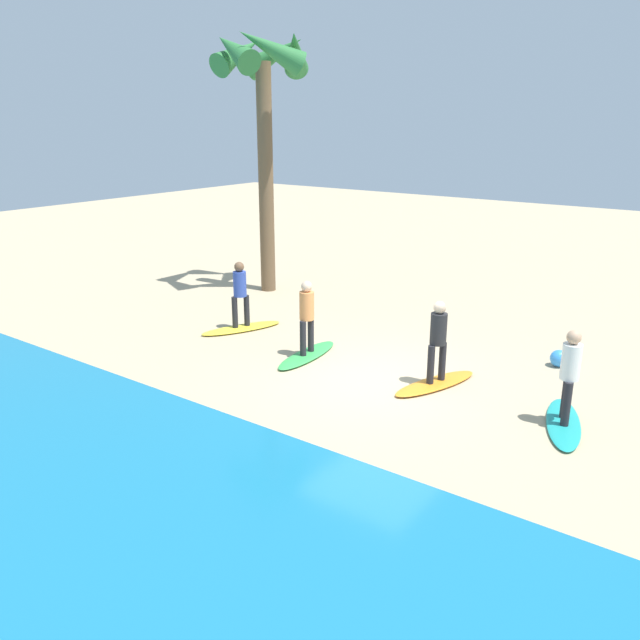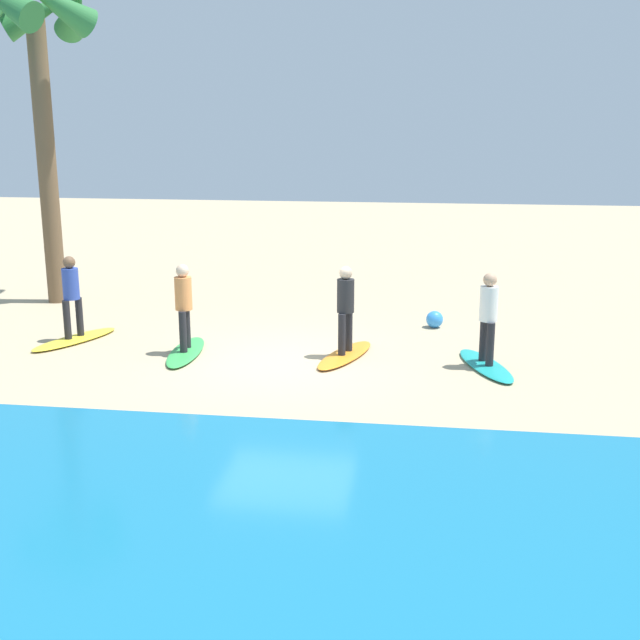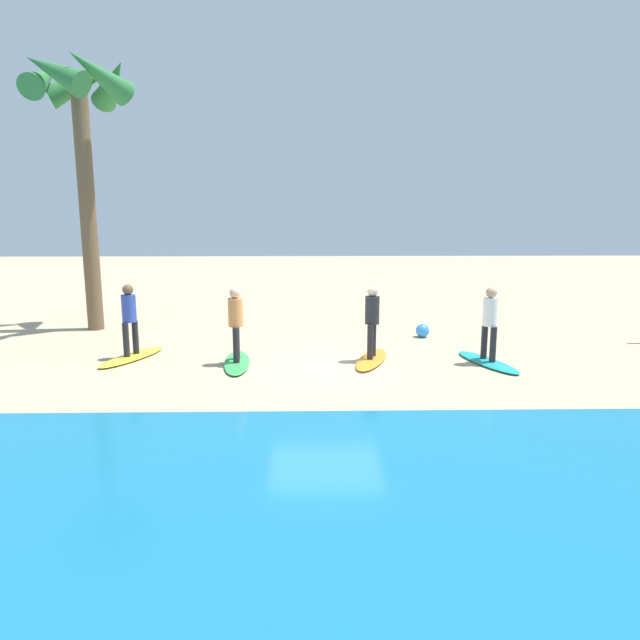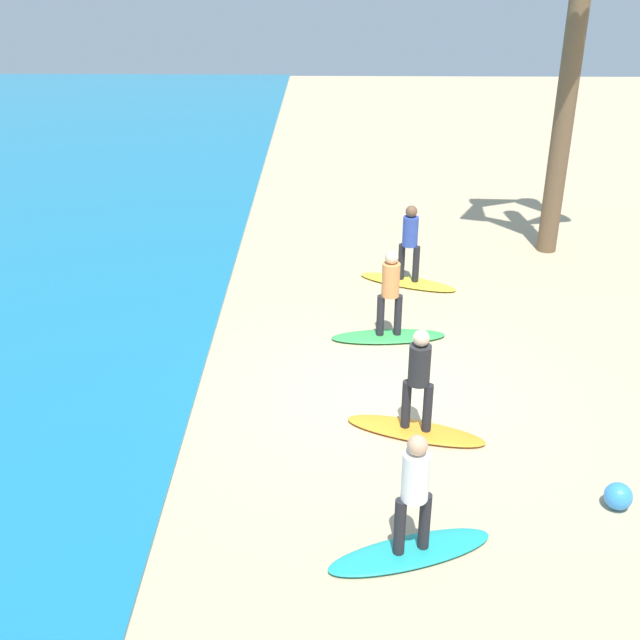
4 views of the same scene
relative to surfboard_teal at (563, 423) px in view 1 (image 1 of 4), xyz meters
The scene contains 11 objects.
ground_plane 3.63m from the surfboard_teal, ahead, with size 60.00×60.00×0.00m, color tan.
surfboard_teal is the anchor object (origin of this frame).
surfer_teal 0.99m from the surfboard_teal, behind, with size 0.32×0.44×1.64m.
surfboard_orange 2.58m from the surfboard_teal, ahead, with size 2.10×0.56×0.09m, color orange.
surfer_orange 2.77m from the surfboard_teal, ahead, with size 0.32×0.45×1.64m.
surfboard_green 5.59m from the surfboard_teal, ahead, with size 2.10×0.56×0.09m, color green.
surfer_green 5.68m from the surfboard_teal, ahead, with size 0.32×0.46×1.64m.
surfboard_yellow 8.10m from the surfboard_teal, ahead, with size 2.10×0.56×0.09m, color yellow.
surfer_yellow 8.16m from the surfboard_teal, ahead, with size 0.32×0.43×1.64m.
palm_tree 12.40m from the surfboard_teal, 21.76° to the right, with size 2.88×3.03×7.51m.
beach_ball 2.92m from the surfboard_teal, 71.60° to the right, with size 0.36×0.36×0.36m, color #338CE5.
Camera 1 is at (-6.17, 10.43, 5.06)m, focal length 36.27 mm.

